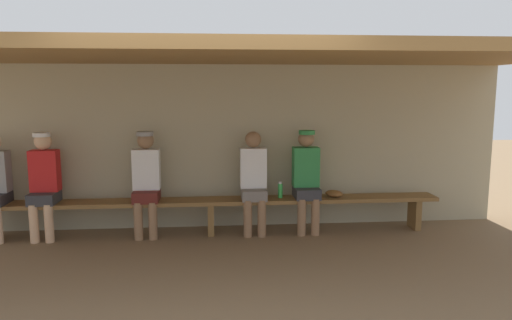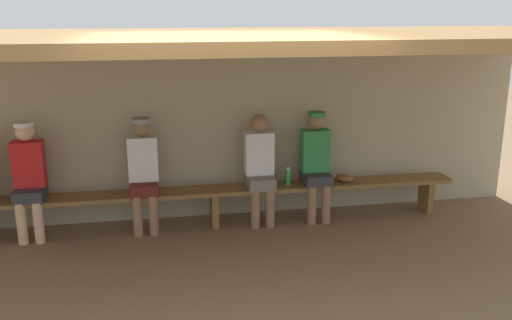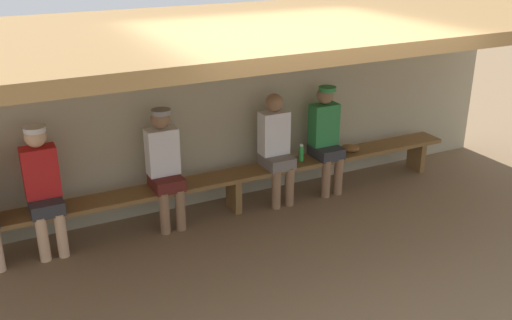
{
  "view_description": "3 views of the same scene",
  "coord_description": "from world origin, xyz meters",
  "px_view_note": "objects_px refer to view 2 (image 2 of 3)",
  "views": [
    {
      "loc": [
        0.04,
        -4.63,
        1.91
      ],
      "look_at": [
        0.56,
        1.21,
        1.02
      ],
      "focal_mm": 34.1,
      "sensor_mm": 36.0,
      "label": 1
    },
    {
      "loc": [
        -0.67,
        -4.86,
        2.57
      ],
      "look_at": [
        0.43,
        1.11,
        0.91
      ],
      "focal_mm": 39.68,
      "sensor_mm": 36.0,
      "label": 2
    },
    {
      "loc": [
        -2.56,
        -4.15,
        3.14
      ],
      "look_at": [
        0.12,
        1.21,
        0.74
      ],
      "focal_mm": 41.14,
      "sensor_mm": 36.0,
      "label": 3
    }
  ],
  "objects_px": {
    "bench": "(214,195)",
    "player_leftmost": "(143,169)",
    "player_in_white": "(260,165)",
    "player_middle": "(316,161)",
    "water_bottle_clear": "(288,177)",
    "baseball_glove_dark_brown": "(344,178)",
    "player_with_sunglasses": "(29,175)"
  },
  "relations": [
    {
      "from": "player_with_sunglasses",
      "to": "water_bottle_clear",
      "type": "height_order",
      "value": "player_with_sunglasses"
    },
    {
      "from": "player_in_white",
      "to": "water_bottle_clear",
      "type": "bearing_deg",
      "value": 0.49
    },
    {
      "from": "player_middle",
      "to": "water_bottle_clear",
      "type": "height_order",
      "value": "player_middle"
    },
    {
      "from": "player_middle",
      "to": "baseball_glove_dark_brown",
      "type": "distance_m",
      "value": 0.45
    },
    {
      "from": "player_in_white",
      "to": "player_with_sunglasses",
      "type": "height_order",
      "value": "player_with_sunglasses"
    },
    {
      "from": "bench",
      "to": "baseball_glove_dark_brown",
      "type": "xyz_separation_m",
      "value": [
        1.63,
        -0.0,
        0.12
      ]
    },
    {
      "from": "player_with_sunglasses",
      "to": "water_bottle_clear",
      "type": "distance_m",
      "value": 3.0
    },
    {
      "from": "bench",
      "to": "player_with_sunglasses",
      "type": "distance_m",
      "value": 2.11
    },
    {
      "from": "water_bottle_clear",
      "to": "bench",
      "type": "bearing_deg",
      "value": -179.62
    },
    {
      "from": "bench",
      "to": "player_leftmost",
      "type": "distance_m",
      "value": 0.89
    },
    {
      "from": "bench",
      "to": "player_in_white",
      "type": "bearing_deg",
      "value": 0.31
    },
    {
      "from": "player_in_white",
      "to": "player_with_sunglasses",
      "type": "xyz_separation_m",
      "value": [
        -2.64,
        0.0,
        0.02
      ]
    },
    {
      "from": "player_leftmost",
      "to": "player_middle",
      "type": "distance_m",
      "value": 2.07
    },
    {
      "from": "bench",
      "to": "player_with_sunglasses",
      "type": "relative_size",
      "value": 4.46
    },
    {
      "from": "bench",
      "to": "player_middle",
      "type": "bearing_deg",
      "value": 0.16
    },
    {
      "from": "baseball_glove_dark_brown",
      "to": "water_bottle_clear",
      "type": "bearing_deg",
      "value": -143.14
    },
    {
      "from": "player_in_white",
      "to": "water_bottle_clear",
      "type": "height_order",
      "value": "player_in_white"
    },
    {
      "from": "player_in_white",
      "to": "water_bottle_clear",
      "type": "distance_m",
      "value": 0.39
    },
    {
      "from": "bench",
      "to": "water_bottle_clear",
      "type": "relative_size",
      "value": 28.15
    },
    {
      "from": "player_in_white",
      "to": "baseball_glove_dark_brown",
      "type": "relative_size",
      "value": 5.56
    },
    {
      "from": "water_bottle_clear",
      "to": "player_with_sunglasses",
      "type": "bearing_deg",
      "value": -179.95
    },
    {
      "from": "player_in_white",
      "to": "bench",
      "type": "bearing_deg",
      "value": -179.69
    },
    {
      "from": "bench",
      "to": "player_in_white",
      "type": "height_order",
      "value": "player_in_white"
    },
    {
      "from": "player_middle",
      "to": "bench",
      "type": "bearing_deg",
      "value": -179.84
    },
    {
      "from": "water_bottle_clear",
      "to": "baseball_glove_dark_brown",
      "type": "relative_size",
      "value": 0.89
    },
    {
      "from": "player_with_sunglasses",
      "to": "water_bottle_clear",
      "type": "bearing_deg",
      "value": 0.05
    },
    {
      "from": "player_middle",
      "to": "water_bottle_clear",
      "type": "bearing_deg",
      "value": 179.58
    },
    {
      "from": "bench",
      "to": "player_in_white",
      "type": "distance_m",
      "value": 0.66
    },
    {
      "from": "player_leftmost",
      "to": "player_with_sunglasses",
      "type": "height_order",
      "value": "same"
    },
    {
      "from": "player_in_white",
      "to": "baseball_glove_dark_brown",
      "type": "xyz_separation_m",
      "value": [
        1.07,
        -0.01,
        -0.22
      ]
    },
    {
      "from": "bench",
      "to": "player_leftmost",
      "type": "bearing_deg",
      "value": 179.75
    },
    {
      "from": "baseball_glove_dark_brown",
      "to": "player_with_sunglasses",
      "type": "bearing_deg",
      "value": -142.53
    }
  ]
}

